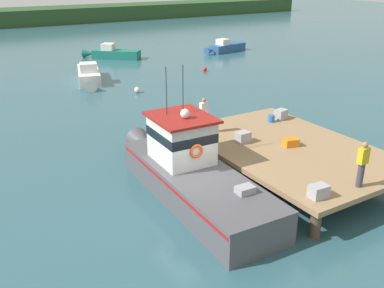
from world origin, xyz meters
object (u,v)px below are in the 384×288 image
object	(u,v)px
crate_stack_mid_dock	(243,137)
mooring_buoy_channel_marker	(137,90)
deckhand_further_back	(362,163)
moored_boat_off_the_point	(89,75)
moored_boat_mid_harbor	(225,47)
crate_single_by_cleat	(319,191)
crate_stack_near_edge	(291,142)
crate_single_far	(281,114)
bait_bucket	(271,119)
mooring_buoy_spare_mooring	(205,69)
deckhand_by_the_boat	(204,115)
moored_boat_outer_mooring	(112,53)
main_fishing_boat	(190,171)

from	to	relation	value
crate_stack_mid_dock	mooring_buoy_channel_marker	size ratio (longest dim) A/B	1.47
deckhand_further_back	mooring_buoy_channel_marker	size ratio (longest dim) A/B	3.99
moored_boat_off_the_point	moored_boat_mid_harbor	world-z (taller)	moored_boat_off_the_point
crate_single_by_cleat	deckhand_further_back	xyz separation A→B (m)	(1.76, -0.18, 0.64)
crate_stack_mid_dock	moored_boat_mid_harbor	bearing A→B (deg)	55.97
crate_stack_near_edge	crate_single_far	size ratio (longest dim) A/B	1.00
bait_bucket	mooring_buoy_spare_mooring	distance (m)	17.03
moored_boat_off_the_point	crate_single_by_cleat	bearing A→B (deg)	-90.94
crate_stack_mid_dock	deckhand_by_the_boat	distance (m)	2.11
deckhand_further_back	moored_boat_mid_harbor	world-z (taller)	deckhand_further_back
deckhand_by_the_boat	bait_bucket	bearing A→B (deg)	-7.06
crate_single_far	bait_bucket	distance (m)	0.71
crate_single_by_cleat	moored_boat_mid_harbor	world-z (taller)	crate_single_by_cleat
moored_boat_mid_harbor	mooring_buoy_spare_mooring	xyz separation A→B (m)	(-6.94, -6.78, -0.29)
deckhand_by_the_boat	mooring_buoy_spare_mooring	size ratio (longest dim) A/B	4.46
moored_boat_outer_mooring	crate_single_far	bearing A→B (deg)	-92.53
main_fishing_boat	deckhand_by_the_boat	distance (m)	3.81
bait_bucket	moored_boat_mid_harbor	size ratio (longest dim) A/B	0.06
main_fishing_boat	mooring_buoy_spare_mooring	size ratio (longest dim) A/B	26.99
crate_single_far	moored_boat_mid_harbor	xyz separation A→B (m)	(12.64, 22.42, -0.97)
main_fishing_boat	crate_single_by_cleat	size ratio (longest dim) A/B	16.43
deckhand_by_the_boat	moored_boat_outer_mooring	distance (m)	25.43
main_fishing_boat	moored_boat_outer_mooring	world-z (taller)	main_fishing_boat
crate_stack_near_edge	crate_single_far	world-z (taller)	crate_single_far
crate_stack_mid_dock	crate_stack_near_edge	size ratio (longest dim) A/B	1.00
crate_stack_mid_dock	bait_bucket	distance (m)	3.15
crate_stack_mid_dock	crate_single_far	size ratio (longest dim) A/B	1.00
moored_boat_off_the_point	mooring_buoy_channel_marker	bearing A→B (deg)	-69.06
bait_bucket	deckhand_by_the_boat	xyz separation A→B (m)	(-3.61, 0.45, 0.69)
deckhand_further_back	crate_stack_near_edge	bearing A→B (deg)	81.70
moored_boat_mid_harbor	crate_single_by_cleat	bearing A→B (deg)	-120.39
mooring_buoy_channel_marker	crate_single_by_cleat	bearing A→B (deg)	-96.71
moored_boat_mid_harbor	mooring_buoy_spare_mooring	distance (m)	9.71
crate_stack_near_edge	mooring_buoy_spare_mooring	world-z (taller)	crate_stack_near_edge
crate_single_far	deckhand_by_the_boat	size ratio (longest dim) A/B	0.37
deckhand_by_the_boat	mooring_buoy_spare_mooring	world-z (taller)	deckhand_by_the_boat
moored_boat_outer_mooring	crate_stack_near_edge	bearing A→B (deg)	-96.48
crate_stack_mid_dock	mooring_buoy_channel_marker	world-z (taller)	crate_stack_mid_dock
crate_stack_mid_dock	mooring_buoy_channel_marker	bearing A→B (deg)	84.44
main_fishing_boat	crate_single_far	distance (m)	7.15
crate_stack_mid_dock	moored_boat_outer_mooring	size ratio (longest dim) A/B	0.12
crate_single_by_cleat	crate_single_far	size ratio (longest dim) A/B	1.00
bait_bucket	crate_stack_near_edge	bearing A→B (deg)	-116.12
deckhand_by_the_boat	mooring_buoy_channel_marker	bearing A→B (deg)	79.86
crate_stack_near_edge	moored_boat_mid_harbor	bearing A→B (deg)	59.85
main_fishing_boat	crate_stack_mid_dock	size ratio (longest dim) A/B	16.43
deckhand_further_back	mooring_buoy_channel_marker	world-z (taller)	deckhand_further_back
crate_single_by_cleat	mooring_buoy_channel_marker	distance (m)	19.07
main_fishing_boat	deckhand_further_back	size ratio (longest dim) A/B	6.05
moored_boat_outer_mooring	moored_boat_mid_harbor	distance (m)	11.84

